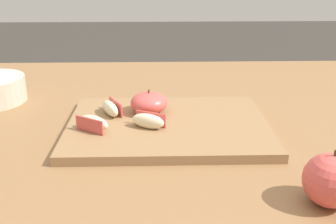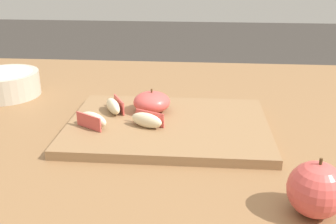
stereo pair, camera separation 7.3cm
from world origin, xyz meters
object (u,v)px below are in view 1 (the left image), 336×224
Objects in this scene: cutting_board at (168,126)px; apple_wedge_middle at (111,107)px; whole_apple_pink_lady at (331,180)px; apple_wedge_left at (148,121)px; apple_half_skin_up at (149,103)px; apple_wedge_back at (93,123)px.

apple_wedge_middle reaches higher than cutting_board.
apple_wedge_left is at bearing 138.51° from whole_apple_pink_lady.
apple_wedge_back is (-0.10, -0.08, -0.01)m from apple_half_skin_up.
apple_wedge_back is (-0.10, -0.01, 0.00)m from apple_wedge_left.
cutting_board is at bearing -20.45° from apple_wedge_middle.
apple_half_skin_up reaches higher than apple_wedge_left.
cutting_board is 5.85× the size of apple_wedge_back.
apple_half_skin_up is 1.14× the size of apple_wedge_middle.
whole_apple_pink_lady reaches higher than apple_wedge_middle.
apple_wedge_middle is (-0.08, -0.01, -0.01)m from apple_half_skin_up.
apple_wedge_left is (0.00, -0.08, -0.01)m from apple_half_skin_up.
apple_wedge_left is at bearing -143.27° from cutting_board.
apple_wedge_middle is (-0.08, 0.07, 0.00)m from apple_wedge_left.
apple_half_skin_up is 0.08m from apple_wedge_middle.
apple_half_skin_up is 1.13× the size of apple_wedge_left.
cutting_board is at bearing 14.26° from apple_wedge_back.
apple_wedge_back is at bearing -175.83° from apple_wedge_left.
whole_apple_pink_lady is at bearing -41.70° from apple_wedge_middle.
apple_wedge_back and apple_wedge_middle have the same top height.
apple_wedge_middle is (-0.11, 0.04, 0.02)m from cutting_board.
apple_wedge_back is at bearing -139.53° from apple_half_skin_up.
apple_wedge_left and apple_wedge_back have the same top height.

